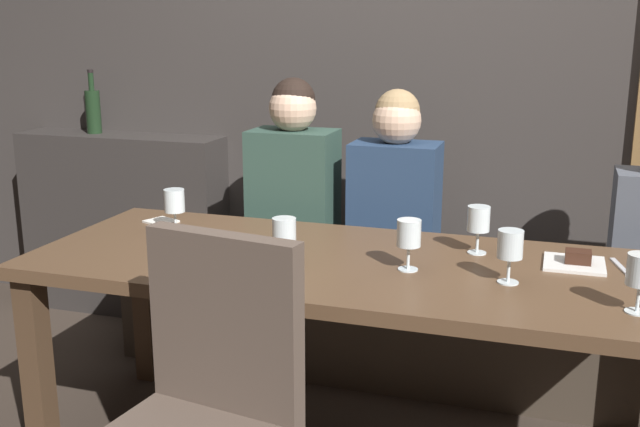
% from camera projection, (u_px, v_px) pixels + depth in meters
% --- Properties ---
extents(back_wall_tiled, '(6.00, 0.12, 3.00)m').
position_uv_depth(back_wall_tiled, '(430.00, 24.00, 3.38)').
color(back_wall_tiled, '#383330').
rests_on(back_wall_tiled, ground).
extents(back_counter, '(1.10, 0.28, 0.95)m').
position_uv_depth(back_counter, '(126.00, 224.00, 3.93)').
color(back_counter, '#2F2B29').
rests_on(back_counter, ground).
extents(dining_table, '(2.20, 0.84, 0.74)m').
position_uv_depth(dining_table, '(358.00, 286.00, 2.46)').
color(dining_table, '#493422').
rests_on(dining_table, ground).
extents(banquette_bench, '(2.50, 0.44, 0.45)m').
position_uv_depth(banquette_bench, '(399.00, 326.00, 3.21)').
color(banquette_bench, '#40352A').
rests_on(banquette_bench, ground).
extents(chair_near_side, '(0.50, 0.50, 0.98)m').
position_uv_depth(chair_near_side, '(203.00, 404.00, 1.88)').
color(chair_near_side, brown).
rests_on(chair_near_side, ground).
extents(diner_redhead, '(0.36, 0.24, 0.83)m').
position_uv_depth(diner_redhead, '(293.00, 181.00, 3.18)').
color(diner_redhead, '#2D473D').
rests_on(diner_redhead, banquette_bench).
extents(diner_bearded, '(0.36, 0.24, 0.79)m').
position_uv_depth(diner_bearded, '(395.00, 190.00, 3.09)').
color(diner_bearded, navy).
rests_on(diner_bearded, banquette_bench).
extents(wine_bottle_dark_red, '(0.08, 0.08, 0.33)m').
position_uv_depth(wine_bottle_dark_red, '(93.00, 110.00, 3.83)').
color(wine_bottle_dark_red, black).
rests_on(wine_bottle_dark_red, back_counter).
extents(wine_glass_center_back, '(0.08, 0.08, 0.16)m').
position_uv_depth(wine_glass_center_back, '(284.00, 234.00, 2.34)').
color(wine_glass_center_back, silver).
rests_on(wine_glass_center_back, dining_table).
extents(wine_glass_near_right, '(0.08, 0.08, 0.16)m').
position_uv_depth(wine_glass_near_right, '(409.00, 234.00, 2.32)').
color(wine_glass_near_right, silver).
rests_on(wine_glass_near_right, dining_table).
extents(wine_glass_center_front, '(0.08, 0.08, 0.16)m').
position_uv_depth(wine_glass_center_front, '(478.00, 221.00, 2.50)').
color(wine_glass_center_front, silver).
rests_on(wine_glass_center_front, dining_table).
extents(wine_glass_far_right, '(0.08, 0.08, 0.16)m').
position_uv_depth(wine_glass_far_right, '(174.00, 203.00, 2.76)').
color(wine_glass_far_right, silver).
rests_on(wine_glass_far_right, dining_table).
extents(wine_glass_end_right, '(0.08, 0.08, 0.16)m').
position_uv_depth(wine_glass_end_right, '(510.00, 246.00, 2.20)').
color(wine_glass_end_right, silver).
rests_on(wine_glass_end_right, dining_table).
extents(dessert_plate, '(0.19, 0.19, 0.05)m').
position_uv_depth(dessert_plate, '(576.00, 261.00, 2.39)').
color(dessert_plate, white).
rests_on(dessert_plate, dining_table).
extents(fork_on_table, '(0.06, 0.17, 0.01)m').
position_uv_depth(fork_on_table, '(620.00, 267.00, 2.37)').
color(fork_on_table, silver).
rests_on(fork_on_table, dining_table).
extents(folded_napkin, '(0.14, 0.14, 0.01)m').
position_uv_depth(folded_napkin, '(161.00, 221.00, 2.92)').
color(folded_napkin, silver).
rests_on(folded_napkin, dining_table).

